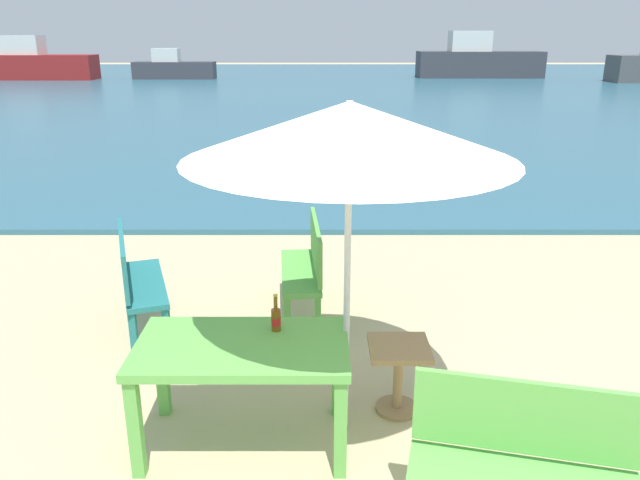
{
  "coord_description": "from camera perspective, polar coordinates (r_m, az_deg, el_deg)",
  "views": [
    {
      "loc": [
        -0.47,
        -3.18,
        2.68
      ],
      "look_at": [
        -0.49,
        3.0,
        0.6
      ],
      "focal_mm": 34.4,
      "sensor_mm": 36.0,
      "label": 1
    }
  ],
  "objects": [
    {
      "name": "sea_water",
      "position": [
        33.29,
        1.04,
        14.04
      ],
      "size": [
        120.0,
        50.0,
        0.08
      ],
      "primitive_type": "cube",
      "color": "#2D6075",
      "rests_on": "ground_plane"
    },
    {
      "name": "picnic_table_green",
      "position": [
        4.15,
        -7.04,
        -10.86
      ],
      "size": [
        1.4,
        0.8,
        0.76
      ],
      "color": "#60B24C",
      "rests_on": "ground_plane"
    },
    {
      "name": "beer_bottle_amber",
      "position": [
        4.2,
        -3.93,
        -7.23
      ],
      "size": [
        0.07,
        0.07,
        0.26
      ],
      "color": "brown",
      "rests_on": "picnic_table_green"
    },
    {
      "name": "patio_umbrella",
      "position": [
        3.82,
        2.97,
        10.08
      ],
      "size": [
        2.1,
        2.1,
        2.3
      ],
      "color": "silver",
      "rests_on": "ground_plane"
    },
    {
      "name": "side_table_wood",
      "position": [
        4.63,
        7.49,
        -11.76
      ],
      "size": [
        0.44,
        0.44,
        0.54
      ],
      "color": "#9E7A51",
      "rests_on": "ground_plane"
    },
    {
      "name": "bench_teal_center",
      "position": [
        5.97,
        -16.58,
        -3.21
      ],
      "size": [
        0.72,
        1.25,
        0.95
      ],
      "color": "#237275",
      "rests_on": "ground_plane"
    },
    {
      "name": "bench_green_left",
      "position": [
        6.04,
        -1.03,
        -2.16
      ],
      "size": [
        0.44,
        1.22,
        0.95
      ],
      "color": "#60B24C",
      "rests_on": "ground_plane"
    },
    {
      "name": "bench_green_right",
      "position": [
        3.63,
        18.6,
        -18.69
      ],
      "size": [
        1.25,
        0.63,
        0.95
      ],
      "color": "#60B24C",
      "rests_on": "ground_plane"
    },
    {
      "name": "swimmer_person",
      "position": [
        12.48,
        6.03,
        7.21
      ],
      "size": [
        0.34,
        0.34,
        0.41
      ],
      "color": "tan",
      "rests_on": "sea_water"
    },
    {
      "name": "boat_fishing_trawler",
      "position": [
        39.96,
        -13.27,
        15.32
      ],
      "size": [
        4.93,
        1.35,
        1.79
      ],
      "color": "#38383F",
      "rests_on": "sea_water"
    },
    {
      "name": "boat_cargo_ship",
      "position": [
        41.39,
        14.68,
        15.82
      ],
      "size": [
        7.74,
        2.11,
        2.82
      ],
      "color": "#38383F",
      "rests_on": "sea_water"
    },
    {
      "name": "boat_tanker",
      "position": [
        42.04,
        -24.81,
        14.67
      ],
      "size": [
        7.02,
        1.91,
        2.55
      ],
      "color": "maroon",
      "rests_on": "sea_water"
    }
  ]
}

